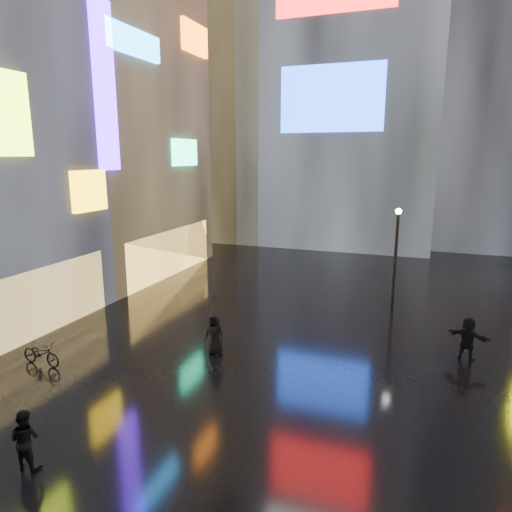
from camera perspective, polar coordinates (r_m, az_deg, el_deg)
The scene contains 10 objects.
ground at distance 21.44m, azimuth 7.49°, elevation -8.76°, with size 140.00×140.00×0.00m, color black.
building_left_far at distance 32.75m, azimuth -18.99°, elevation 17.53°, with size 10.28×12.00×22.00m.
tower_flank_right at distance 46.72m, azimuth 27.89°, elevation 22.56°, with size 12.00×12.00×34.00m, color black.
tower_flank_left at distance 45.68m, azimuth -3.69°, elevation 19.06°, with size 10.00×10.00×26.00m, color black.
lamp_far at distance 23.76m, azimuth 17.07°, elevation 0.31°, with size 0.30×0.30×5.20m.
pedestrian_1 at distance 13.56m, azimuth -26.90°, elevation -19.75°, with size 0.77×0.60×1.58m, color black.
pedestrian_4 at distance 18.38m, azimuth -5.17°, elevation -9.68°, with size 0.79×0.51×1.62m, color black.
pedestrian_5 at distance 19.53m, azimuth 24.95°, elevation -9.33°, with size 1.59×0.51×1.71m, color black.
umbrella_2 at distance 17.95m, azimuth -5.25°, elevation -6.04°, with size 0.92×0.94×0.84m, color black.
bicycle at distance 19.25m, azimuth -25.26°, elevation -10.96°, with size 0.61×1.75×0.92m, color black.
Camera 1 is at (4.25, 0.46, 7.71)m, focal length 32.00 mm.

